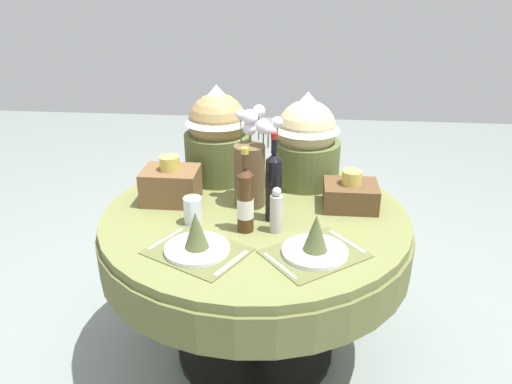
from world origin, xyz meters
name	(u,v)px	position (x,y,z in m)	size (l,w,h in m)	color
ground	(255,348)	(0.00, 0.00, 0.00)	(8.00, 8.00, 0.00)	gray
dining_table	(255,240)	(0.00, 0.00, 0.60)	(1.32, 1.32, 0.74)	olive
place_setting_left	(197,240)	(-0.18, -0.34, 0.78)	(0.42, 0.39, 0.16)	brown
place_setting_right	(315,243)	(0.25, -0.32, 0.78)	(0.43, 0.41, 0.16)	brown
flower_vase	(251,165)	(-0.03, 0.08, 0.92)	(0.20, 0.17, 0.42)	brown
wine_bottle_left	(245,200)	(-0.02, -0.16, 0.87)	(0.07, 0.07, 0.34)	#422814
wine_bottle_centre	(274,187)	(0.08, -0.05, 0.88)	(0.07, 0.07, 0.37)	black
tumbler_near_left	(193,211)	(-0.24, -0.12, 0.79)	(0.07, 0.07, 0.11)	silver
pepper_mill	(276,212)	(0.10, -0.16, 0.82)	(0.05, 0.05, 0.19)	#B7B2AD
gift_tub_back_left	(218,130)	(-0.21, 0.37, 0.98)	(0.32, 0.32, 0.46)	#566033
gift_tub_back_right	(306,136)	(0.21, 0.35, 0.96)	(0.32, 0.32, 0.44)	#566033
woven_basket_side_left	(171,184)	(-0.38, 0.08, 0.82)	(0.24, 0.19, 0.21)	brown
woven_basket_side_right	(350,194)	(0.40, 0.09, 0.80)	(0.23, 0.19, 0.17)	brown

